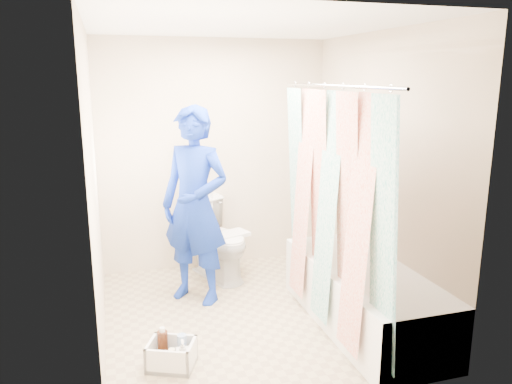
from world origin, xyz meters
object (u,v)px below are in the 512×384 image
object	(u,v)px
bathtub	(363,294)
cleaning_caddy	(173,355)
toilet	(218,239)
plumber	(195,206)

from	to	relation	value
bathtub	cleaning_caddy	bearing A→B (deg)	-173.68
bathtub	cleaning_caddy	size ratio (longest dim) A/B	4.43
toilet	cleaning_caddy	xyz separation A→B (m)	(-0.67, -1.52, -0.31)
toilet	cleaning_caddy	bearing A→B (deg)	-133.81
bathtub	plumber	xyz separation A→B (m)	(-1.22, 0.89, 0.62)
plumber	cleaning_caddy	distance (m)	1.38
toilet	plumber	world-z (taller)	plumber
bathtub	toilet	distance (m)	1.63
toilet	plumber	size ratio (longest dim) A/B	0.45
toilet	plumber	bearing A→B (deg)	-143.78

